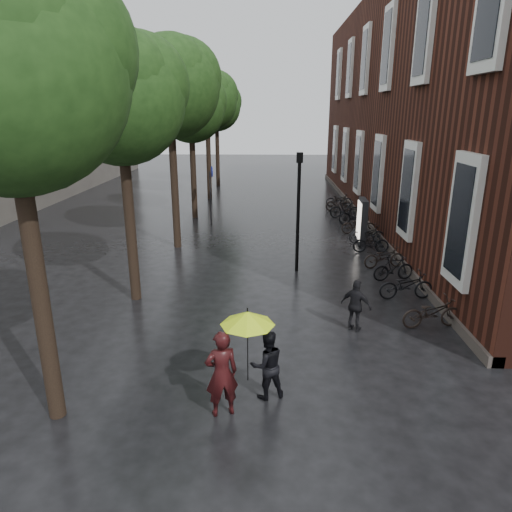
{
  "coord_description": "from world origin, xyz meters",
  "views": [
    {
      "loc": [
        0.19,
        -6.64,
        5.8
      ],
      "look_at": [
        -0.19,
        6.99,
        1.49
      ],
      "focal_mm": 32.0,
      "sensor_mm": 36.0,
      "label": 1
    }
  ],
  "objects_px": {
    "lamp_post": "(298,201)",
    "person_burgundy": "(222,374)",
    "person_black": "(267,365)",
    "ad_lightbox": "(362,221)",
    "pedestrian_walking": "(356,306)",
    "parked_bicycles": "(366,234)"
  },
  "relations": [
    {
      "from": "person_burgundy",
      "to": "parked_bicycles",
      "type": "relative_size",
      "value": 0.1
    },
    {
      "from": "person_burgundy",
      "to": "parked_bicycles",
      "type": "height_order",
      "value": "person_burgundy"
    },
    {
      "from": "person_black",
      "to": "lamp_post",
      "type": "distance_m",
      "value": 8.41
    },
    {
      "from": "parked_bicycles",
      "to": "ad_lightbox",
      "type": "relative_size",
      "value": 8.78
    },
    {
      "from": "pedestrian_walking",
      "to": "parked_bicycles",
      "type": "xyz_separation_m",
      "value": [
        2.07,
        8.86,
        -0.27
      ]
    },
    {
      "from": "person_burgundy",
      "to": "person_black",
      "type": "distance_m",
      "value": 1.09
    },
    {
      "from": "person_burgundy",
      "to": "parked_bicycles",
      "type": "bearing_deg",
      "value": -132.29
    },
    {
      "from": "person_black",
      "to": "pedestrian_walking",
      "type": "relative_size",
      "value": 1.03
    },
    {
      "from": "ad_lightbox",
      "to": "lamp_post",
      "type": "xyz_separation_m",
      "value": [
        -3.19,
        -3.97,
        1.66
      ]
    },
    {
      "from": "person_black",
      "to": "parked_bicycles",
      "type": "distance_m",
      "value": 12.84
    },
    {
      "from": "person_black",
      "to": "person_burgundy",
      "type": "bearing_deg",
      "value": 16.32
    },
    {
      "from": "pedestrian_walking",
      "to": "person_black",
      "type": "bearing_deg",
      "value": 86.11
    },
    {
      "from": "ad_lightbox",
      "to": "person_burgundy",
      "type": "bearing_deg",
      "value": -108.54
    },
    {
      "from": "person_black",
      "to": "ad_lightbox",
      "type": "distance_m",
      "value": 12.83
    },
    {
      "from": "person_burgundy",
      "to": "pedestrian_walking",
      "type": "bearing_deg",
      "value": -150.46
    },
    {
      "from": "person_burgundy",
      "to": "lamp_post",
      "type": "distance_m",
      "value": 9.12
    },
    {
      "from": "parked_bicycles",
      "to": "pedestrian_walking",
      "type": "bearing_deg",
      "value": -103.13
    },
    {
      "from": "pedestrian_walking",
      "to": "ad_lightbox",
      "type": "bearing_deg",
      "value": -68.28
    },
    {
      "from": "person_burgundy",
      "to": "ad_lightbox",
      "type": "relative_size",
      "value": 0.89
    },
    {
      "from": "person_black",
      "to": "pedestrian_walking",
      "type": "xyz_separation_m",
      "value": [
        2.42,
        3.17,
        -0.02
      ]
    },
    {
      "from": "pedestrian_walking",
      "to": "parked_bicycles",
      "type": "relative_size",
      "value": 0.08
    },
    {
      "from": "lamp_post",
      "to": "person_burgundy",
      "type": "bearing_deg",
      "value": -102.79
    }
  ]
}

